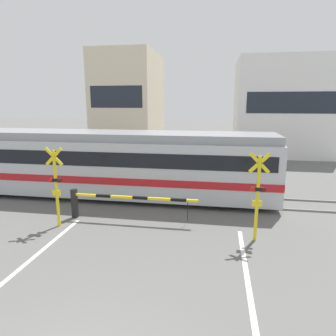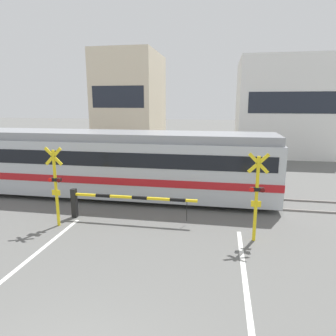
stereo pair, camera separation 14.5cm
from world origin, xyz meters
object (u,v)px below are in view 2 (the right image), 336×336
Objects in this scene: commuter_train at (119,162)px; crossing_barrier_near at (108,200)px; crossing_signal_right at (257,193)px; pedestrian at (167,157)px; crossing_barrier_far at (212,171)px; crossing_signal_left at (56,183)px.

commuter_train reaches higher than crossing_barrier_near.
pedestrian is at bearing 116.10° from crossing_signal_right.
crossing_signal_right is at bearing -32.71° from commuter_train.
commuter_train reaches higher than crossing_barrier_far.
commuter_train reaches higher than crossing_signal_right.
crossing_signal_left is (-5.48, -6.89, 0.85)m from crossing_barrier_far.
crossing_barrier_near is 1.00× the size of crossing_barrier_far.
pedestrian is (2.36, 9.69, -0.69)m from crossing_signal_left.
pedestrian is (-3.12, 2.79, 0.15)m from crossing_barrier_far.
pedestrian is (0.74, 8.78, 0.15)m from crossing_barrier_near.
crossing_signal_right is 1.80× the size of pedestrian.
crossing_barrier_near is 5.62m from crossing_signal_right.
pedestrian is at bearing 77.30° from commuter_train.
crossing_barrier_near is (0.57, -2.99, -0.90)m from commuter_train.
crossing_signal_left reaches higher than crossing_barrier_near.
commuter_train is 4.03m from crossing_signal_left.
crossing_barrier_far is at bearing 34.20° from commuter_train.
commuter_train is at bearing 147.29° from crossing_signal_right.
crossing_barrier_near is 1.69× the size of crossing_signal_right.
crossing_barrier_far is 3.03× the size of pedestrian.
commuter_train is 2.96× the size of crossing_barrier_far.
crossing_signal_right reaches higher than crossing_barrier_near.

